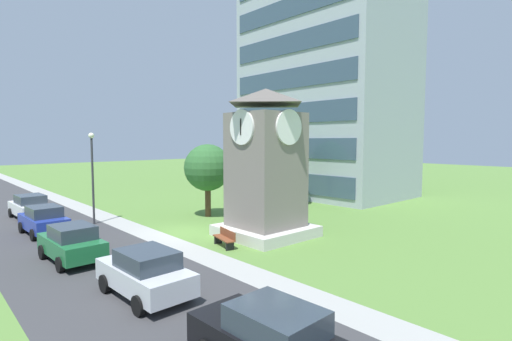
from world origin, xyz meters
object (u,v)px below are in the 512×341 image
parked_car_blue (44,220)px  parked_car_black (271,340)px  clock_tower (266,172)px  parked_car_silver (145,273)px  tree_streetside (208,168)px  tree_near_tower (290,160)px  park_bench (225,238)px  parked_car_green (72,243)px  street_lamp (92,168)px  parked_car_white (30,206)px

parked_car_blue → parked_car_black: bearing=1.4°
clock_tower → parked_car_blue: clock_tower is taller
parked_car_silver → clock_tower: bearing=110.6°
tree_streetside → parked_car_black: 19.43m
tree_near_tower → parked_car_black: (15.76, -17.61, -2.98)m
park_bench → parked_car_blue: bearing=-145.6°
parked_car_green → tree_near_tower: bearing=101.0°
parked_car_green → parked_car_silver: size_ratio=0.98×
clock_tower → tree_streetside: 6.94m
parked_car_black → street_lamp: bearing=172.0°
parked_car_blue → parked_car_silver: same height
parked_car_white → street_lamp: bearing=29.3°
parked_car_white → parked_car_blue: same height
clock_tower → park_bench: bearing=-85.2°
park_bench → parked_car_white: size_ratio=0.43×
parked_car_black → parked_car_white: bearing=179.9°
tree_streetside → parked_car_blue: tree_streetside is taller
tree_streetside → parked_car_green: bearing=-67.5°
parked_car_blue → parked_car_silver: size_ratio=0.97×
parked_car_green → parked_car_silver: same height
park_bench → street_lamp: 11.09m
clock_tower → tree_near_tower: clock_tower is taller
street_lamp → tree_near_tower: size_ratio=1.10×
street_lamp → parked_car_blue: size_ratio=1.46×
parked_car_white → parked_car_green: bearing=-3.9°
parked_car_black → tree_streetside: bearing=149.5°
parked_car_silver → parked_car_black: bearing=1.0°
clock_tower → street_lamp: clock_tower is taller
parked_car_black → park_bench: bearing=148.2°
street_lamp → parked_car_silver: 13.91m
tree_near_tower → parked_car_blue: bearing=-99.0°
street_lamp → parked_car_black: size_ratio=1.41×
parked_car_silver → tree_streetside: bearing=136.2°
tree_near_tower → tree_streetside: tree_near_tower is taller
parked_car_white → parked_car_silver: (18.14, -0.14, -0.00)m
park_bench → tree_streetside: 8.73m
tree_near_tower → park_bench: bearing=-61.7°
park_bench → parked_car_silver: bearing=-62.0°
parked_car_green → parked_car_silver: 5.97m
street_lamp → parked_car_green: 8.66m
parked_car_silver → parked_car_green: bearing=-173.4°
tree_streetside → parked_car_green: 11.76m
clock_tower → parked_car_silver: clock_tower is taller
park_bench → tree_near_tower: (-6.35, 11.77, 3.38)m
street_lamp → parked_car_white: bearing=-150.7°
park_bench → parked_car_white: 16.07m
tree_near_tower → parked_car_white: size_ratio=1.25×
parked_car_white → clock_tower: bearing=31.4°
tree_streetside → street_lamp: bearing=-113.0°
street_lamp → tree_streetside: (2.98, 7.04, -0.18)m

